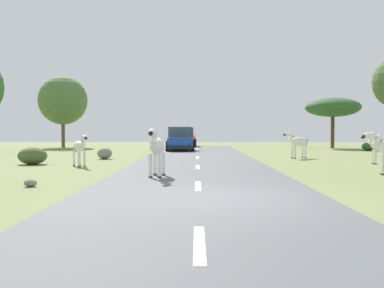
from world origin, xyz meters
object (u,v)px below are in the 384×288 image
(car_0, at_px, (185,138))
(car_1, at_px, (179,140))
(tree_7, at_px, (63,100))
(rock_0, at_px, (30,183))
(tree_5, at_px, (333,107))
(zebra_4, at_px, (379,146))
(bush_1, at_px, (33,156))
(rock_1, at_px, (105,153))
(bush_0, at_px, (369,146))
(zebra_0, at_px, (156,147))
(zebra_3, at_px, (80,147))
(zebra_2, at_px, (298,142))

(car_0, height_order, car_1, same)
(tree_7, distance_m, rock_0, 28.42)
(tree_5, height_order, rock_0, tree_5)
(car_1, bearing_deg, zebra_4, 124.80)
(bush_1, xyz_separation_m, rock_0, (2.87, -7.70, -0.29))
(tree_7, xyz_separation_m, bush_1, (4.60, -19.41, -3.83))
(zebra_4, xyz_separation_m, rock_1, (-13.41, 3.34, -0.53))
(tree_5, bearing_deg, bush_1, -137.29)
(bush_0, xyz_separation_m, bush_1, (-20.51, -13.05, 0.08))
(zebra_4, relative_size, rock_0, 4.17)
(car_1, bearing_deg, tree_5, -161.74)
(rock_0, bearing_deg, tree_7, 105.42)
(car_0, xyz_separation_m, tree_7, (-11.00, -0.42, 3.37))
(car_0, xyz_separation_m, rock_0, (-3.53, -27.53, -0.74))
(zebra_0, relative_size, rock_1, 2.02)
(zebra_4, bearing_deg, rock_1, 73.69)
(car_0, distance_m, tree_5, 13.26)
(zebra_3, distance_m, bush_0, 22.92)
(zebra_0, xyz_separation_m, bush_1, (-6.20, 5.56, -0.64))
(zebra_0, relative_size, bush_0, 1.66)
(car_1, height_order, bush_0, car_1)
(zebra_0, bearing_deg, bush_1, -36.19)
(bush_0, height_order, rock_1, bush_0)
(zebra_4, bearing_deg, zebra_0, 118.83)
(tree_7, xyz_separation_m, rock_1, (7.12, -15.74, -3.91))
(zebra_2, relative_size, tree_7, 0.24)
(zebra_4, relative_size, bush_0, 1.42)
(zebra_3, distance_m, tree_7, 21.92)
(zebra_0, bearing_deg, car_1, -84.37)
(zebra_0, xyz_separation_m, tree_7, (-10.80, 24.96, 3.19))
(tree_7, bearing_deg, zebra_2, -40.55)
(zebra_3, height_order, rock_0, zebra_3)
(zebra_4, xyz_separation_m, tree_7, (-20.53, 19.08, 3.38))
(tree_5, relative_size, rock_0, 12.98)
(zebra_4, distance_m, bush_1, 15.94)
(car_1, distance_m, bush_0, 14.31)
(tree_7, height_order, bush_0, tree_7)
(rock_0, bearing_deg, rock_1, 91.78)
(car_0, relative_size, bush_1, 3.36)
(zebra_3, xyz_separation_m, bush_0, (18.05, 14.12, -0.53))
(rock_1, bearing_deg, zebra_3, -90.72)
(tree_7, height_order, bush_1, tree_7)
(car_1, xyz_separation_m, tree_5, (13.01, 5.31, 2.64))
(tree_7, relative_size, rock_0, 17.78)
(car_0, bearing_deg, zebra_2, 115.50)
(car_1, relative_size, tree_5, 0.95)
(zebra_2, height_order, car_1, car_1)
(zebra_0, distance_m, tree_5, 26.81)
(zebra_3, height_order, car_1, car_1)
(rock_1, bearing_deg, bush_0, 27.55)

